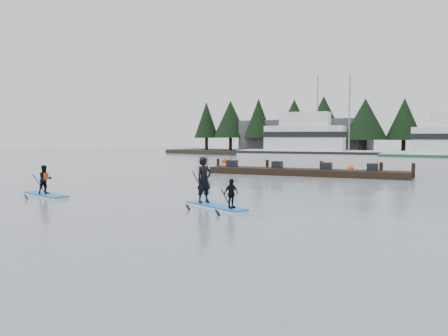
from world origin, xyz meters
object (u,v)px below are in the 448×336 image
Objects in this scene: fishing_boat_large at (320,156)px; paddleboard_solo at (45,185)px; floating_dock at (305,172)px; paddleboard_duo at (212,189)px.

fishing_boat_large is 30.26m from paddleboard_solo.
paddleboard_solo is at bearing -106.14° from fishing_boat_large.
paddleboard_duo reaches higher than floating_dock.
paddleboard_solo is 8.39m from paddleboard_duo.
floating_dock is 4.45× the size of paddleboard_duo.
paddleboard_solo is (-0.20, -30.26, -0.22)m from fishing_boat_large.
floating_dock is 14.89m from paddleboard_duo.
floating_dock is (4.87, -13.56, -0.52)m from fishing_boat_large.
fishing_boat_large is 1.30× the size of floating_dock.
floating_dock is at bearing -86.03° from fishing_boat_large.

